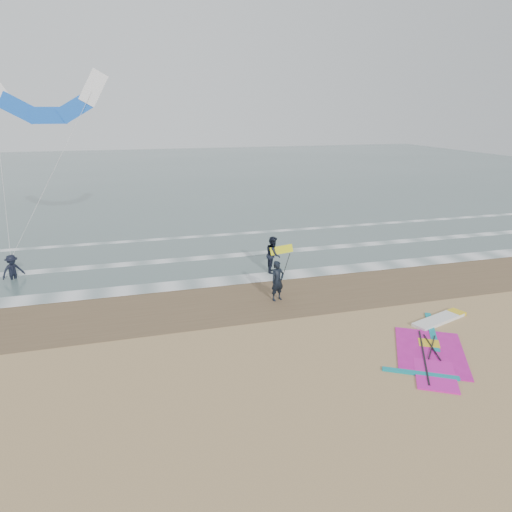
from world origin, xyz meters
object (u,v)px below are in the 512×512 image
object	(u,v)px
windsurf_rig	(434,342)
person_walking	(273,254)
person_standing	(277,281)
person_wading	(12,264)
surf_kite	(46,102)

from	to	relation	value
windsurf_rig	person_walking	world-z (taller)	person_walking
person_standing	person_walking	xyz separation A→B (m)	(0.90, 3.43, 0.05)
person_standing	windsurf_rig	bearing A→B (deg)	-71.48
person_standing	person_wading	xyz separation A→B (m)	(-11.40, 5.72, -0.07)
person_walking	surf_kite	xyz separation A→B (m)	(-10.28, 5.43, 7.25)
windsurf_rig	person_wading	xyz separation A→B (m)	(-15.51, 10.83, 0.77)
person_standing	person_wading	size ratio (longest dim) A/B	1.09
surf_kite	person_walking	bearing A→B (deg)	-27.87
person_standing	surf_kite	world-z (taller)	surf_kite
person_walking	person_wading	distance (m)	12.52
windsurf_rig	person_wading	world-z (taller)	person_wading
windsurf_rig	surf_kite	bearing A→B (deg)	133.96
person_standing	person_walking	size ratio (longest dim) A/B	0.95
person_wading	surf_kite	world-z (taller)	surf_kite
person_walking	person_wading	world-z (taller)	person_walking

